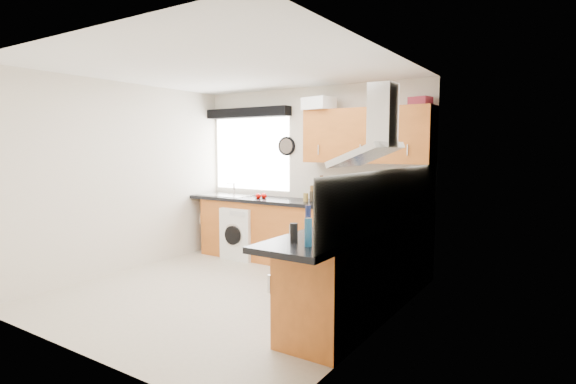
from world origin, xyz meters
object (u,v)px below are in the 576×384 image
Objects in this scene: oven at (363,270)px; washing_machine at (244,233)px; upper_cabinets at (367,136)px; extractor_hood at (375,135)px.

oven reaches higher than washing_machine.
oven is 0.50× the size of upper_cabinets.
upper_cabinets is at bearing 112.54° from oven.
extractor_hood reaches higher than washing_machine.
upper_cabinets reaches higher than extractor_hood.
washing_machine is at bearing 156.23° from extractor_hood.
oven is 1.11× the size of washing_machine.
upper_cabinets is (-0.65, 1.33, 0.03)m from extractor_hood.
upper_cabinets is at bearing 116.13° from extractor_hood.
washing_machine is (-2.50, 1.10, -1.39)m from extractor_hood.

